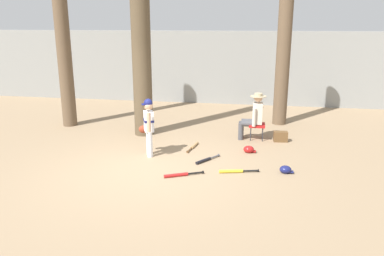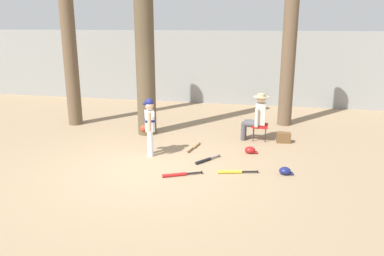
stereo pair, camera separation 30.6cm
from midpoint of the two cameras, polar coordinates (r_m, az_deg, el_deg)
name	(u,v)px [view 1 (the left image)]	position (r m, az deg, el deg)	size (l,w,h in m)	color
ground_plane	(148,171)	(7.84, -7.71, -6.40)	(60.00, 60.00, 0.00)	#937A5B
concrete_back_wall	(201,67)	(14.21, 0.70, 9.07)	(18.00, 0.36, 2.61)	gray
tree_near_player	(141,32)	(9.97, -8.57, 14.01)	(0.68, 0.68, 6.01)	brown
tree_behind_spectator	(283,60)	(11.27, 12.67, 9.86)	(0.67, 0.67, 4.43)	brown
young_ballplayer	(148,124)	(8.51, -7.57, 0.66)	(0.46, 0.55, 1.31)	white
folding_stool	(257,126)	(9.83, 8.80, 0.36)	(0.40, 0.40, 0.41)	red
seated_spectator	(254,115)	(9.77, 8.29, 1.95)	(0.67, 0.53, 1.20)	#47474C
handbag_beside_stool	(281,137)	(9.82, 12.22, -1.26)	(0.34, 0.18, 0.26)	brown
tree_far_left	(62,24)	(11.40, -19.66, 14.45)	(0.53, 0.53, 6.25)	brown
bat_black_composite	(205,160)	(8.27, 0.93, -4.82)	(0.47, 0.62, 0.07)	black
bat_yellow_trainer	(234,171)	(7.71, 5.18, -6.45)	(0.79, 0.25, 0.07)	yellow
bat_red_barrel	(179,175)	(7.52, -3.11, -7.00)	(0.75, 0.41, 0.07)	red
bat_wood_tan	(194,146)	(9.19, -0.70, -2.71)	(0.18, 0.73, 0.07)	tan
batting_helmet_red	(249,149)	(8.90, 7.51, -3.19)	(0.29, 0.22, 0.17)	#A81919
batting_helmet_navy	(286,170)	(7.85, 12.73, -6.09)	(0.28, 0.21, 0.16)	navy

